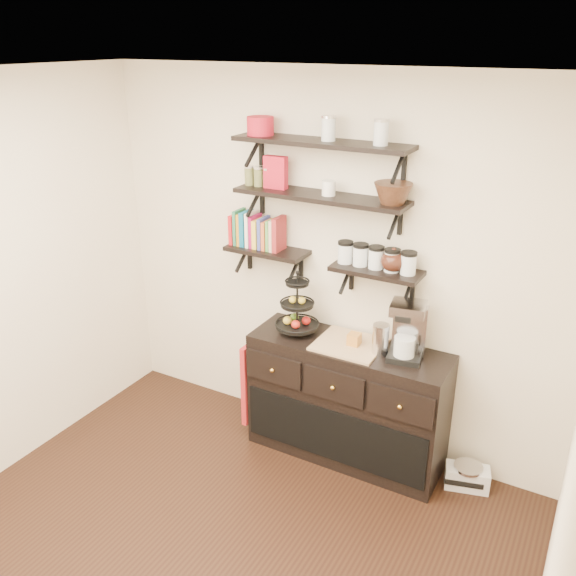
{
  "coord_description": "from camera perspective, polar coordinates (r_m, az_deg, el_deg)",
  "views": [
    {
      "loc": [
        1.73,
        -1.93,
        2.87
      ],
      "look_at": [
        0.02,
        1.15,
        1.4
      ],
      "focal_mm": 38.0,
      "sensor_mm": 36.0,
      "label": 1
    }
  ],
  "objects": [
    {
      "name": "ceiling",
      "position": [
        2.59,
        -13.46,
        18.26
      ],
      "size": [
        3.5,
        3.5,
        0.02
      ],
      "primitive_type": "cube",
      "color": "white",
      "rests_on": "back_wall"
    },
    {
      "name": "back_wall",
      "position": [
        4.34,
        3.66,
        2.06
      ],
      "size": [
        3.5,
        0.02,
        2.7
      ],
      "primitive_type": "cube",
      "color": "white",
      "rests_on": "ground"
    },
    {
      "name": "right_wall",
      "position": [
        2.46,
        24.18,
        -18.04
      ],
      "size": [
        0.02,
        3.5,
        2.7
      ],
      "primitive_type": "cube",
      "color": "white",
      "rests_on": "ground"
    },
    {
      "name": "shelf_top",
      "position": [
        4.0,
        3.14,
        13.39
      ],
      "size": [
        1.2,
        0.27,
        0.23
      ],
      "color": "black",
      "rests_on": "back_wall"
    },
    {
      "name": "shelf_mid",
      "position": [
        4.07,
        3.03,
        8.52
      ],
      "size": [
        1.2,
        0.27,
        0.23
      ],
      "color": "black",
      "rests_on": "back_wall"
    },
    {
      "name": "shelf_low_left",
      "position": [
        4.4,
        -1.93,
        3.47
      ],
      "size": [
        0.6,
        0.25,
        0.23
      ],
      "color": "black",
      "rests_on": "back_wall"
    },
    {
      "name": "shelf_low_right",
      "position": [
        4.06,
        8.31,
        1.55
      ],
      "size": [
        0.6,
        0.25,
        0.23
      ],
      "color": "black",
      "rests_on": "back_wall"
    },
    {
      "name": "cookbooks",
      "position": [
        4.38,
        -2.56,
        5.27
      ],
      "size": [
        0.43,
        0.15,
        0.26
      ],
      "color": "red",
      "rests_on": "shelf_low_left"
    },
    {
      "name": "glass_canisters",
      "position": [
        4.03,
        8.24,
        2.72
      ],
      "size": [
        0.54,
        0.1,
        0.13
      ],
      "color": "silver",
      "rests_on": "shelf_low_right"
    },
    {
      "name": "sideboard",
      "position": [
        4.44,
        5.53,
        -10.46
      ],
      "size": [
        1.4,
        0.5,
        0.92
      ],
      "color": "black",
      "rests_on": "floor"
    },
    {
      "name": "fruit_stand",
      "position": [
        4.31,
        0.9,
        -2.31
      ],
      "size": [
        0.31,
        0.31,
        0.45
      ],
      "rotation": [
        0.0,
        0.0,
        0.03
      ],
      "color": "black",
      "rests_on": "sideboard"
    },
    {
      "name": "candle",
      "position": [
        4.18,
        6.21,
        -4.78
      ],
      "size": [
        0.08,
        0.08,
        0.08
      ],
      "primitive_type": "cube",
      "color": "#B7742A",
      "rests_on": "sideboard"
    },
    {
      "name": "coffee_maker",
      "position": [
        4.04,
        11.15,
        -4.0
      ],
      "size": [
        0.25,
        0.24,
        0.4
      ],
      "rotation": [
        0.0,
        0.0,
        0.18
      ],
      "color": "black",
      "rests_on": "sideboard"
    },
    {
      "name": "thermal_carafe",
      "position": [
        4.08,
        8.66,
        -4.81
      ],
      "size": [
        0.11,
        0.11,
        0.22
      ],
      "primitive_type": "cylinder",
      "color": "silver",
      "rests_on": "sideboard"
    },
    {
      "name": "apron",
      "position": [
        4.65,
        -3.31,
        -8.59
      ],
      "size": [
        0.04,
        0.28,
        0.65
      ],
      "primitive_type": "cube",
      "color": "#9D2310",
      "rests_on": "sideboard"
    },
    {
      "name": "radio",
      "position": [
        4.51,
        16.41,
        -16.57
      ],
      "size": [
        0.32,
        0.24,
        0.18
      ],
      "rotation": [
        0.0,
        0.0,
        0.27
      ],
      "color": "silver",
      "rests_on": "floor"
    },
    {
      "name": "recipe_box",
      "position": [
        4.19,
        -1.16,
        10.77
      ],
      "size": [
        0.16,
        0.07,
        0.22
      ],
      "primitive_type": "cube",
      "rotation": [
        0.0,
        0.0,
        0.04
      ],
      "color": "#B21426",
      "rests_on": "shelf_mid"
    },
    {
      "name": "walnut_bowl",
      "position": [
        3.86,
        9.79,
        8.72
      ],
      "size": [
        0.24,
        0.24,
        0.13
      ],
      "primitive_type": null,
      "color": "black",
      "rests_on": "shelf_mid"
    },
    {
      "name": "ramekins",
      "position": [
        4.02,
        3.83,
        9.31
      ],
      "size": [
        0.09,
        0.09,
        0.1
      ],
      "primitive_type": "cylinder",
      "color": "white",
      "rests_on": "shelf_mid"
    },
    {
      "name": "teapot",
      "position": [
        3.99,
        9.82,
        2.65
      ],
      "size": [
        0.23,
        0.18,
        0.16
      ],
      "primitive_type": null,
      "rotation": [
        0.0,
        0.0,
        0.06
      ],
      "color": "#371910",
      "rests_on": "shelf_low_right"
    },
    {
      "name": "red_pot",
      "position": [
        4.2,
        -2.61,
        14.93
      ],
      "size": [
        0.18,
        0.18,
        0.12
      ],
      "primitive_type": "cylinder",
      "color": "#B21426",
      "rests_on": "shelf_top"
    }
  ]
}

